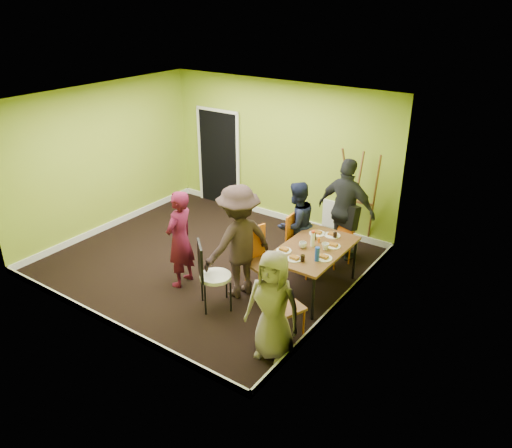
# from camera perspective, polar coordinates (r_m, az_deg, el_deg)

# --- Properties ---
(ground) EXTENTS (5.00, 5.00, 0.00)m
(ground) POSITION_cam_1_polar(r_m,az_deg,el_deg) (8.78, -5.45, -4.22)
(ground) COLOR black
(ground) RESTS_ON ground
(room_walls) EXTENTS (5.04, 4.54, 2.82)m
(room_walls) POSITION_cam_1_polar(r_m,az_deg,el_deg) (8.39, -5.65, 1.85)
(room_walls) COLOR #93AC2C
(room_walls) RESTS_ON ground
(dining_table) EXTENTS (0.90, 1.50, 0.75)m
(dining_table) POSITION_cam_1_polar(r_m,az_deg,el_deg) (7.64, 6.59, -3.04)
(dining_table) COLOR black
(dining_table) RESTS_ON ground
(chair_left_far) EXTENTS (0.45, 0.45, 1.02)m
(chair_left_far) POSITION_cam_1_polar(r_m,az_deg,el_deg) (8.21, 4.79, -1.85)
(chair_left_far) COLOR orange
(chair_left_far) RESTS_ON ground
(chair_left_near) EXTENTS (0.54, 0.54, 1.03)m
(chair_left_near) POSITION_cam_1_polar(r_m,az_deg,el_deg) (7.70, 0.29, -3.64)
(chair_left_near) COLOR orange
(chair_left_near) RESTS_ON ground
(chair_back_end) EXTENTS (0.57, 0.62, 1.05)m
(chair_back_end) POSITION_cam_1_polar(r_m,az_deg,el_deg) (8.57, 10.07, 0.30)
(chair_back_end) COLOR orange
(chair_back_end) RESTS_ON ground
(chair_front_end) EXTENTS (0.56, 0.56, 1.04)m
(chair_front_end) POSITION_cam_1_polar(r_m,az_deg,el_deg) (6.60, 2.74, -8.95)
(chair_front_end) COLOR orange
(chair_front_end) RESTS_ON ground
(chair_bentwood) EXTENTS (0.58, 0.58, 1.06)m
(chair_bentwood) POSITION_cam_1_polar(r_m,az_deg,el_deg) (7.28, -5.26, -5.51)
(chair_bentwood) COLOR black
(chair_bentwood) RESTS_ON ground
(easel) EXTENTS (0.74, 0.69, 1.84)m
(easel) POSITION_cam_1_polar(r_m,az_deg,el_deg) (9.06, 11.72, 2.68)
(easel) COLOR brown
(easel) RESTS_ON ground
(plate_near_left) EXTENTS (0.26, 0.26, 0.01)m
(plate_near_left) POSITION_cam_1_polar(r_m,az_deg,el_deg) (8.05, 7.01, -1.08)
(plate_near_left) COLOR white
(plate_near_left) RESTS_ON dining_table
(plate_near_right) EXTENTS (0.23, 0.23, 0.01)m
(plate_near_right) POSITION_cam_1_polar(r_m,az_deg,el_deg) (7.48, 3.21, -3.05)
(plate_near_right) COLOR white
(plate_near_right) RESTS_ON dining_table
(plate_far_back) EXTENTS (0.26, 0.26, 0.01)m
(plate_far_back) POSITION_cam_1_polar(r_m,az_deg,el_deg) (8.02, 8.71, -1.28)
(plate_far_back) COLOR white
(plate_far_back) RESTS_ON dining_table
(plate_far_front) EXTENTS (0.22, 0.22, 0.01)m
(plate_far_front) POSITION_cam_1_polar(r_m,az_deg,el_deg) (7.26, 4.42, -4.01)
(plate_far_front) COLOR white
(plate_far_front) RESTS_ON dining_table
(plate_wall_back) EXTENTS (0.23, 0.23, 0.01)m
(plate_wall_back) POSITION_cam_1_polar(r_m,az_deg,el_deg) (7.69, 8.80, -2.50)
(plate_wall_back) COLOR white
(plate_wall_back) RESTS_ON dining_table
(plate_wall_front) EXTENTS (0.25, 0.25, 0.01)m
(plate_wall_front) POSITION_cam_1_polar(r_m,az_deg,el_deg) (7.33, 7.73, -3.87)
(plate_wall_front) COLOR white
(plate_wall_front) RESTS_ON dining_table
(thermos) EXTENTS (0.06, 0.06, 0.23)m
(thermos) POSITION_cam_1_polar(r_m,az_deg,el_deg) (7.61, 6.50, -1.76)
(thermos) COLOR white
(thermos) RESTS_ON dining_table
(blue_bottle) EXTENTS (0.07, 0.07, 0.22)m
(blue_bottle) POSITION_cam_1_polar(r_m,az_deg,el_deg) (7.21, 7.01, -3.43)
(blue_bottle) COLOR #183CB4
(blue_bottle) RESTS_ON dining_table
(orange_bottle) EXTENTS (0.03, 0.03, 0.08)m
(orange_bottle) POSITION_cam_1_polar(r_m,az_deg,el_deg) (7.76, 7.18, -1.85)
(orange_bottle) COLOR orange
(orange_bottle) RESTS_ON dining_table
(glass_mid) EXTENTS (0.07, 0.07, 0.10)m
(glass_mid) POSITION_cam_1_polar(r_m,az_deg,el_deg) (7.85, 6.62, -1.39)
(glass_mid) COLOR black
(glass_mid) RESTS_ON dining_table
(glass_back) EXTENTS (0.06, 0.06, 0.09)m
(glass_back) POSITION_cam_1_polar(r_m,az_deg,el_deg) (7.93, 9.01, -1.28)
(glass_back) COLOR black
(glass_back) RESTS_ON dining_table
(glass_front) EXTENTS (0.06, 0.06, 0.10)m
(glass_front) POSITION_cam_1_polar(r_m,az_deg,el_deg) (7.20, 5.35, -3.92)
(glass_front) COLOR black
(glass_front) RESTS_ON dining_table
(cup_a) EXTENTS (0.12, 0.12, 0.09)m
(cup_a) POSITION_cam_1_polar(r_m,az_deg,el_deg) (7.57, 5.37, -2.41)
(cup_a) COLOR white
(cup_a) RESTS_ON dining_table
(cup_b) EXTENTS (0.11, 0.11, 0.10)m
(cup_b) POSITION_cam_1_polar(r_m,az_deg,el_deg) (7.56, 7.93, -2.57)
(cup_b) COLOR white
(cup_b) RESTS_ON dining_table
(person_standing) EXTENTS (0.44, 0.61, 1.58)m
(person_standing) POSITION_cam_1_polar(r_m,az_deg,el_deg) (7.82, -8.69, -1.72)
(person_standing) COLOR #4F0D25
(person_standing) RESTS_ON ground
(person_left_far) EXTENTS (0.76, 0.86, 1.50)m
(person_left_far) POSITION_cam_1_polar(r_m,az_deg,el_deg) (8.33, 4.60, -0.08)
(person_left_far) COLOR #141933
(person_left_far) RESTS_ON ground
(person_left_near) EXTENTS (0.99, 1.30, 1.78)m
(person_left_near) POSITION_cam_1_polar(r_m,az_deg,el_deg) (7.43, -2.00, -2.05)
(person_left_near) COLOR #2D1F1E
(person_left_near) RESTS_ON ground
(person_back_end) EXTENTS (1.08, 0.51, 1.80)m
(person_back_end) POSITION_cam_1_polar(r_m,az_deg,el_deg) (8.62, 10.26, 1.59)
(person_back_end) COLOR #212327
(person_back_end) RESTS_ON ground
(person_front_end) EXTENTS (0.79, 0.58, 1.48)m
(person_front_end) POSITION_cam_1_polar(r_m,az_deg,el_deg) (6.26, 1.97, -9.30)
(person_front_end) COLOR gray
(person_front_end) RESTS_ON ground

